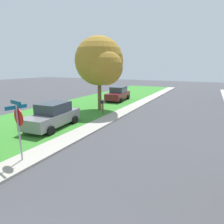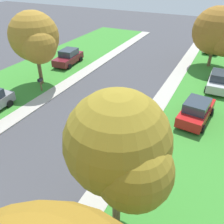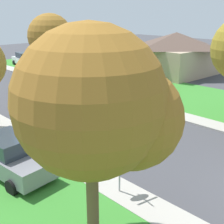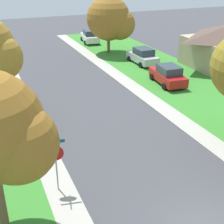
# 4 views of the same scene
# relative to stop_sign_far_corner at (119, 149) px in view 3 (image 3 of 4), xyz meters

# --- Properties ---
(sidewalk_east) EXTENTS (1.40, 56.00, 0.10)m
(sidewalk_east) POSITION_rel_stop_sign_far_corner_xyz_m (9.47, 7.15, -1.84)
(sidewalk_east) COLOR #ADA89E
(sidewalk_east) RESTS_ON ground
(lawn_east) EXTENTS (8.00, 56.00, 0.08)m
(lawn_east) POSITION_rel_stop_sign_far_corner_xyz_m (14.17, 7.15, -1.85)
(lawn_east) COLOR #38842D
(lawn_east) RESTS_ON ground
(sidewalk_west) EXTENTS (1.40, 56.00, 0.10)m
(sidewalk_west) POSITION_rel_stop_sign_far_corner_xyz_m (0.07, 7.15, -1.84)
(sidewalk_west) COLOR #ADA89E
(sidewalk_west) RESTS_ON ground
(stop_sign_far_corner) EXTENTS (0.91, 0.91, 2.77)m
(stop_sign_far_corner) POSITION_rel_stop_sign_far_corner_xyz_m (0.00, 0.00, 0.00)
(stop_sign_far_corner) COLOR #9E9EA3
(stop_sign_far_corner) RESTS_ON ground
(car_silver_driveway_right) EXTENTS (2.05, 4.30, 1.76)m
(car_silver_driveway_right) POSITION_rel_stop_sign_far_corner_xyz_m (13.63, 16.96, -1.01)
(car_silver_driveway_right) COLOR silver
(car_silver_driveway_right) RESTS_ON ground
(car_white_behind_trees) EXTENTS (2.47, 4.51, 1.76)m
(car_white_behind_trees) POSITION_rel_stop_sign_far_corner_xyz_m (11.85, 28.81, -1.01)
(car_white_behind_trees) COLOR white
(car_white_behind_trees) RESTS_ON ground
(car_grey_far_down_street) EXTENTS (2.34, 4.45, 1.76)m
(car_grey_far_down_street) POSITION_rel_stop_sign_far_corner_xyz_m (-2.31, 4.28, -1.01)
(car_grey_far_down_street) COLOR gray
(car_grey_far_down_street) RESTS_ON ground
(car_red_across_road) EXTENTS (2.39, 4.47, 1.76)m
(car_red_across_road) POSITION_rel_stop_sign_far_corner_xyz_m (12.63, 10.44, -1.01)
(car_red_across_road) COLOR red
(car_red_across_road) RESTS_ON ground
(tree_sidewalk_mid) EXTENTS (5.45, 5.07, 6.61)m
(tree_sidewalk_mid) POSITION_rel_stop_sign_far_corner_xyz_m (12.37, 22.56, 2.03)
(tree_sidewalk_mid) COLOR brown
(tree_sidewalk_mid) RESTS_ON ground
(tree_corner_large) EXTENTS (4.39, 4.09, 6.63)m
(tree_corner_large) POSITION_rel_stop_sign_far_corner_xyz_m (-2.33, -1.58, 2.56)
(tree_corner_large) COLOR brown
(tree_corner_large) RESTS_ON ground
(house_right_setback) EXTENTS (9.23, 8.06, 4.60)m
(house_right_setback) POSITION_rel_stop_sign_far_corner_xyz_m (21.51, 12.29, 0.49)
(house_right_setback) COLOR tan
(house_right_setback) RESTS_ON ground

